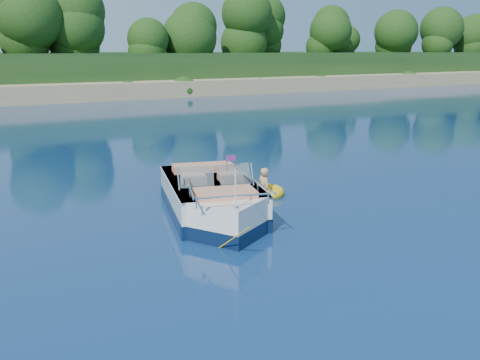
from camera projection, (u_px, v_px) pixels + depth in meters
The scene contains 5 objects.
ground at pixel (248, 218), 14.02m from camera, with size 160.00×160.00×0.00m, color #0A2246.
treeline at pixel (12, 35), 47.25m from camera, with size 150.00×7.12×8.19m.
motorboat at pixel (214, 202), 14.05m from camera, with size 3.24×6.09×2.07m.
tow_tube at pixel (264, 192), 16.25m from camera, with size 1.51×1.51×0.33m.
boy at pixel (263, 195), 16.21m from camera, with size 0.51×0.33×1.39m, color tan.
Camera 1 is at (-6.87, -11.49, 4.29)m, focal length 40.00 mm.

